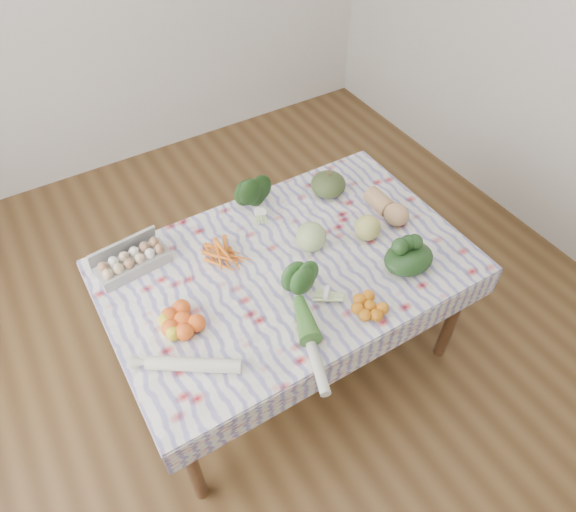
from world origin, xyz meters
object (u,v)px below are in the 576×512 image
object	(u,v)px
egg_carton	(133,263)
kabocha_squash	(328,184)
dining_table	(288,276)
grapefruit	(368,228)
butternut_squash	(387,206)
cabbage	(311,237)

from	to	relation	value
egg_carton	kabocha_squash	size ratio (longest dim) A/B	1.80
dining_table	egg_carton	xyz separation A→B (m)	(-0.61, 0.34, 0.13)
kabocha_squash	dining_table	bearing A→B (deg)	-143.71
dining_table	grapefruit	distance (m)	0.44
egg_carton	kabocha_squash	distance (m)	1.05
butternut_squash	cabbage	bearing A→B (deg)	178.65
dining_table	grapefruit	size ratio (longest dim) A/B	12.78
egg_carton	cabbage	xyz separation A→B (m)	(0.76, -0.30, 0.03)
dining_table	butternut_squash	world-z (taller)	butternut_squash
kabocha_squash	butternut_squash	size ratio (longest dim) A/B	0.71
butternut_squash	grapefruit	size ratio (longest dim) A/B	2.06
egg_carton	grapefruit	world-z (taller)	grapefruit
egg_carton	butternut_squash	distance (m)	1.25
egg_carton	grapefruit	size ratio (longest dim) A/B	2.61
dining_table	cabbage	distance (m)	0.22
kabocha_squash	grapefruit	distance (m)	0.37
butternut_squash	kabocha_squash	bearing A→B (deg)	117.67
grapefruit	butternut_squash	bearing A→B (deg)	23.09
egg_carton	grapefruit	xyz separation A→B (m)	(1.03, -0.38, 0.02)
dining_table	cabbage	world-z (taller)	cabbage
dining_table	grapefruit	world-z (taller)	grapefruit
dining_table	egg_carton	world-z (taller)	egg_carton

